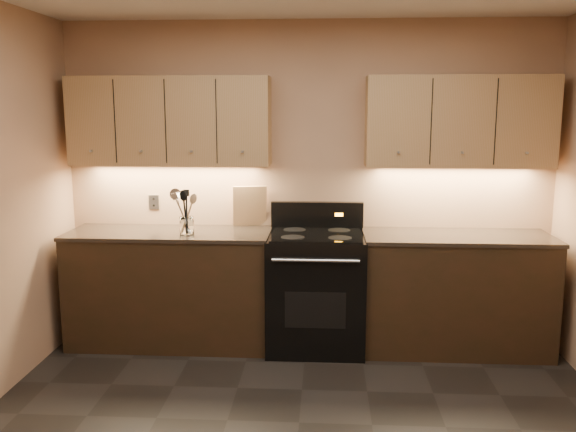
% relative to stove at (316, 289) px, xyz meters
% --- Properties ---
extents(wall_back, '(4.00, 0.04, 2.60)m').
position_rel_stove_xyz_m(wall_back, '(-0.08, 0.32, 0.82)').
color(wall_back, tan).
rests_on(wall_back, ground).
extents(counter_left, '(1.62, 0.62, 0.93)m').
position_rel_stove_xyz_m(counter_left, '(-1.18, 0.02, -0.01)').
color(counter_left, black).
rests_on(counter_left, ground).
extents(counter_right, '(1.46, 0.62, 0.93)m').
position_rel_stove_xyz_m(counter_right, '(1.10, 0.02, -0.01)').
color(counter_right, black).
rests_on(counter_right, ground).
extents(stove, '(0.76, 0.68, 1.14)m').
position_rel_stove_xyz_m(stove, '(0.00, 0.00, 0.00)').
color(stove, black).
rests_on(stove, ground).
extents(upper_cab_left, '(1.60, 0.30, 0.70)m').
position_rel_stove_xyz_m(upper_cab_left, '(-1.18, 0.17, 1.32)').
color(upper_cab_left, '#AA8155').
rests_on(upper_cab_left, wall_back).
extents(upper_cab_right, '(1.44, 0.30, 0.70)m').
position_rel_stove_xyz_m(upper_cab_right, '(1.10, 0.17, 1.32)').
color(upper_cab_right, '#AA8155').
rests_on(upper_cab_right, wall_back).
extents(outlet_plate, '(0.08, 0.01, 0.12)m').
position_rel_stove_xyz_m(outlet_plate, '(-1.38, 0.31, 0.64)').
color(outlet_plate, '#B2B5BA').
rests_on(outlet_plate, wall_back).
extents(utensil_crock, '(0.14, 0.14, 0.14)m').
position_rel_stove_xyz_m(utensil_crock, '(-1.01, -0.08, 0.51)').
color(utensil_crock, white).
rests_on(utensil_crock, counter_left).
extents(cutting_board, '(0.29, 0.15, 0.35)m').
position_rel_stove_xyz_m(cutting_board, '(-0.56, 0.27, 0.62)').
color(cutting_board, '#DAB275').
rests_on(cutting_board, counter_left).
extents(wooden_spoon, '(0.15, 0.10, 0.31)m').
position_rel_stove_xyz_m(wooden_spoon, '(-1.04, -0.09, 0.62)').
color(wooden_spoon, '#DAB275').
rests_on(wooden_spoon, utensil_crock).
extents(black_spoon, '(0.07, 0.12, 0.34)m').
position_rel_stove_xyz_m(black_spoon, '(-1.01, -0.07, 0.63)').
color(black_spoon, black).
rests_on(black_spoon, utensil_crock).
extents(black_turner, '(0.12, 0.18, 0.36)m').
position_rel_stove_xyz_m(black_turner, '(-1.01, -0.11, 0.64)').
color(black_turner, black).
rests_on(black_turner, utensil_crock).
extents(steel_spatula, '(0.21, 0.14, 0.37)m').
position_rel_stove_xyz_m(steel_spatula, '(-0.99, -0.08, 0.64)').
color(steel_spatula, silver).
rests_on(steel_spatula, utensil_crock).
extents(steel_skimmer, '(0.21, 0.14, 0.36)m').
position_rel_stove_xyz_m(steel_skimmer, '(-0.99, -0.09, 0.64)').
color(steel_skimmer, silver).
rests_on(steel_skimmer, utensil_crock).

